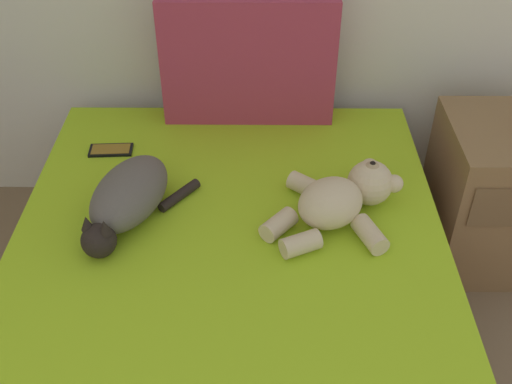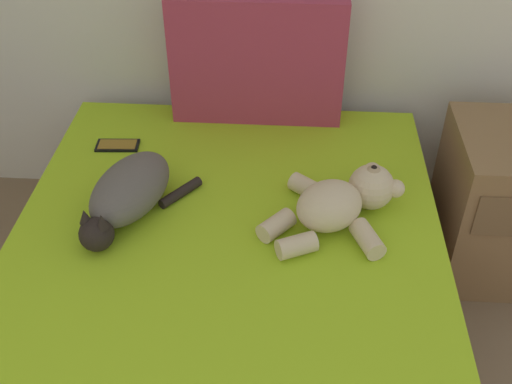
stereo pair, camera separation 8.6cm
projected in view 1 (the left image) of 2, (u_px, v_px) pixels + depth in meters
The scene contains 6 objects.
bed at pixel (228, 343), 1.80m from camera, with size 1.32×1.91×0.47m.
patterned_cushion at pixel (248, 59), 2.18m from camera, with size 0.61×0.13×0.46m.
cat at pixel (127, 198), 1.83m from camera, with size 0.34×0.42×0.15m.
teddy_bear at pixel (342, 199), 1.84m from camera, with size 0.44×0.38×0.15m.
cell_phone at pixel (111, 150), 2.14m from camera, with size 0.15×0.08×0.01m.
nightstand at pixel (501, 194), 2.25m from camera, with size 0.46×0.47×0.56m.
Camera 1 is at (1.69, 1.97, 1.69)m, focal length 43.47 mm.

